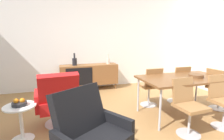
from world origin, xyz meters
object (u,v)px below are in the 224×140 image
(sideboard, at_px, (89,74))
(side_table_round, at_px, (21,118))
(lounge_chair_red, at_px, (58,99))
(vase_sculptural_dark, at_px, (75,61))
(vase_cobalt, at_px, (108,61))
(dining_chair_back_left, at_px, (151,85))
(dining_chair_back_right, at_px, (178,83))
(dining_chair_front_right, at_px, (223,99))
(dining_chair_far_end, at_px, (218,87))
(fruit_bowl, at_px, (19,103))
(dining_table, at_px, (183,80))
(wooden_bowl_on_table, at_px, (196,76))
(armchair_black_shell, at_px, (90,134))
(dining_chair_front_left, at_px, (188,104))

(sideboard, height_order, side_table_round, sideboard)
(lounge_chair_red, bearing_deg, vase_sculptural_dark, 76.55)
(vase_cobalt, relative_size, lounge_chair_red, 0.31)
(dining_chair_back_left, bearing_deg, side_table_round, -167.22)
(dining_chair_back_right, height_order, side_table_round, dining_chair_back_right)
(dining_chair_back_left, xyz_separation_m, side_table_round, (-2.42, -0.55, -0.15))
(dining_chair_front_right, xyz_separation_m, lounge_chair_red, (-2.59, 0.83, -0.00))
(dining_chair_back_right, relative_size, dining_chair_front_right, 1.00)
(dining_chair_far_end, relative_size, dining_chair_back_left, 1.00)
(vase_sculptural_dark, xyz_separation_m, dining_chair_back_right, (2.14, -1.61, -0.36))
(vase_cobalt, distance_m, fruit_bowl, 2.91)
(dining_table, bearing_deg, vase_sculptural_dark, 129.45)
(wooden_bowl_on_table, xyz_separation_m, armchair_black_shell, (-2.15, -0.86, -0.30))
(sideboard, bearing_deg, armchair_black_shell, -99.67)
(sideboard, height_order, dining_chair_back_left, dining_chair_back_left)
(vase_cobalt, distance_m, wooden_bowl_on_table, 2.48)
(wooden_bowl_on_table, height_order, dining_chair_front_left, dining_chair_front_left)
(sideboard, bearing_deg, dining_table, -57.23)
(dining_table, relative_size, dining_chair_far_end, 1.87)
(dining_chair_back_right, bearing_deg, dining_chair_far_end, -46.15)
(wooden_bowl_on_table, bearing_deg, dining_chair_back_right, 78.83)
(side_table_round, bearing_deg, sideboard, 57.60)
(dining_chair_back_right, xyz_separation_m, dining_chair_back_left, (-0.70, -0.00, 0.00))
(lounge_chair_red, bearing_deg, side_table_round, -153.59)
(dining_chair_front_left, distance_m, fruit_bowl, 2.48)
(vase_cobalt, relative_size, armchair_black_shell, 0.31)
(dining_table, distance_m, dining_chair_front_left, 0.70)
(wooden_bowl_on_table, bearing_deg, vase_cobalt, 115.13)
(dining_chair_far_end, bearing_deg, vase_cobalt, 128.33)
(dining_chair_back_left, bearing_deg, fruit_bowl, -167.25)
(dining_chair_front_right, height_order, armchair_black_shell, armchair_black_shell)
(dining_chair_front_left, height_order, fruit_bowl, dining_chair_front_left)
(dining_chair_front_right, bearing_deg, dining_chair_front_left, -179.99)
(vase_cobalt, bearing_deg, dining_chair_back_left, -73.41)
(armchair_black_shell, distance_m, fruit_bowl, 1.27)
(wooden_bowl_on_table, xyz_separation_m, dining_chair_back_right, (0.13, 0.63, -0.30))
(vase_cobalt, height_order, wooden_bowl_on_table, vase_cobalt)
(dining_chair_back_left, bearing_deg, vase_cobalt, 106.59)
(sideboard, distance_m, dining_chair_far_end, 3.15)
(wooden_bowl_on_table, bearing_deg, dining_chair_front_right, -75.38)
(vase_cobalt, xyz_separation_m, armchair_black_shell, (-1.10, -3.11, -0.34))
(vase_sculptural_dark, relative_size, dining_table, 0.21)
(dining_chair_back_left, height_order, armchair_black_shell, armchair_black_shell)
(sideboard, distance_m, dining_chair_back_right, 2.38)
(vase_cobalt, bearing_deg, lounge_chair_red, -126.60)
(dining_chair_back_left, relative_size, fruit_bowl, 4.28)
(dining_chair_back_right, relative_size, side_table_round, 1.65)
(wooden_bowl_on_table, height_order, side_table_round, wooden_bowl_on_table)
(vase_sculptural_dark, bearing_deg, dining_table, -50.55)
(sideboard, distance_m, dining_chair_back_left, 1.92)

